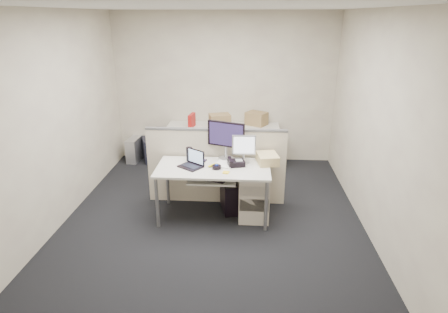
# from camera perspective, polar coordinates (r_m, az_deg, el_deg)

# --- Properties ---
(floor) EXTENTS (4.00, 4.50, 0.01)m
(floor) POSITION_cam_1_polar(r_m,az_deg,el_deg) (5.27, -1.58, -9.04)
(floor) COLOR black
(floor) RESTS_ON ground
(ceiling) EXTENTS (4.00, 4.50, 0.01)m
(ceiling) POSITION_cam_1_polar(r_m,az_deg,el_deg) (4.57, -1.93, 21.83)
(ceiling) COLOR white
(ceiling) RESTS_ON ground
(wall_back) EXTENTS (4.00, 0.02, 2.70)m
(wall_back) POSITION_cam_1_polar(r_m,az_deg,el_deg) (6.93, 0.04, 10.26)
(wall_back) COLOR beige
(wall_back) RESTS_ON ground
(wall_front) EXTENTS (4.00, 0.02, 2.70)m
(wall_front) POSITION_cam_1_polar(r_m,az_deg,el_deg) (2.66, -6.32, -7.72)
(wall_front) COLOR beige
(wall_front) RESTS_ON ground
(wall_left) EXTENTS (0.02, 4.50, 2.70)m
(wall_left) POSITION_cam_1_polar(r_m,az_deg,el_deg) (5.32, -23.82, 5.23)
(wall_left) COLOR beige
(wall_left) RESTS_ON ground
(wall_right) EXTENTS (0.02, 4.50, 2.70)m
(wall_right) POSITION_cam_1_polar(r_m,az_deg,el_deg) (4.97, 21.93, 4.52)
(wall_right) COLOR beige
(wall_right) RESTS_ON ground
(desk) EXTENTS (1.50, 0.75, 0.73)m
(desk) POSITION_cam_1_polar(r_m,az_deg,el_deg) (4.97, -1.65, -2.33)
(desk) COLOR silver
(desk) RESTS_ON floor
(keyboard_tray) EXTENTS (0.62, 0.32, 0.02)m
(keyboard_tray) POSITION_cam_1_polar(r_m,az_deg,el_deg) (4.83, -1.84, -3.65)
(keyboard_tray) COLOR silver
(keyboard_tray) RESTS_ON desk
(drawer_pedestal) EXTENTS (0.40, 0.55, 0.65)m
(drawer_pedestal) POSITION_cam_1_polar(r_m,az_deg,el_deg) (5.14, 4.58, -5.75)
(drawer_pedestal) COLOR beige
(drawer_pedestal) RESTS_ON floor
(cubicle_partition) EXTENTS (2.00, 0.06, 1.10)m
(cubicle_partition) POSITION_cam_1_polar(r_m,az_deg,el_deg) (5.42, -1.21, -1.60)
(cubicle_partition) COLOR beige
(cubicle_partition) RESTS_ON floor
(back_counter) EXTENTS (2.00, 0.60, 0.72)m
(back_counter) POSITION_cam_1_polar(r_m,az_deg,el_deg) (6.88, -0.14, 1.63)
(back_counter) COLOR beige
(back_counter) RESTS_ON floor
(monitor_main) EXTENTS (0.57, 0.39, 0.54)m
(monitor_main) POSITION_cam_1_polar(r_m,az_deg,el_deg) (5.14, 0.31, 2.45)
(monitor_main) COLOR black
(monitor_main) RESTS_ON desk
(monitor_small) EXTENTS (0.33, 0.18, 0.39)m
(monitor_small) POSITION_cam_1_polar(r_m,az_deg,el_deg) (5.03, 3.05, 1.08)
(monitor_small) COLOR #B7B7BC
(monitor_small) RESTS_ON desk
(laptop) EXTENTS (0.37, 0.35, 0.22)m
(laptop) POSITION_cam_1_polar(r_m,az_deg,el_deg) (4.92, -5.17, -0.45)
(laptop) COLOR black
(laptop) RESTS_ON desk
(trackball) EXTENTS (0.14, 0.14, 0.05)m
(trackball) POSITION_cam_1_polar(r_m,az_deg,el_deg) (4.89, -1.13, -1.63)
(trackball) COLOR black
(trackball) RESTS_ON desk
(desk_phone) EXTENTS (0.25, 0.22, 0.07)m
(desk_phone) POSITION_cam_1_polar(r_m,az_deg,el_deg) (4.99, 1.85, -1.00)
(desk_phone) COLOR black
(desk_phone) RESTS_ON desk
(paper_stack) EXTENTS (0.30, 0.35, 0.01)m
(paper_stack) POSITION_cam_1_polar(r_m,az_deg,el_deg) (5.04, 0.16, -1.09)
(paper_stack) COLOR white
(paper_stack) RESTS_ON desk
(sticky_pad) EXTENTS (0.09, 0.09, 0.01)m
(sticky_pad) POSITION_cam_1_polar(r_m,az_deg,el_deg) (4.77, 0.30, -2.45)
(sticky_pad) COLOR yellow
(sticky_pad) RESTS_ON desk
(travel_mug) EXTENTS (0.11, 0.11, 0.18)m
(travel_mug) POSITION_cam_1_polar(r_m,az_deg,el_deg) (5.16, -5.32, 0.31)
(travel_mug) COLOR black
(travel_mug) RESTS_ON desk
(banana) EXTENTS (0.16, 0.15, 0.04)m
(banana) POSITION_cam_1_polar(r_m,az_deg,el_deg) (4.96, -1.63, -1.31)
(banana) COLOR yellow
(banana) RESTS_ON desk
(cellphone) EXTENTS (0.08, 0.12, 0.01)m
(cellphone) POSITION_cam_1_polar(r_m,az_deg,el_deg) (5.14, -3.12, -0.67)
(cellphone) COLOR black
(cellphone) RESTS_ON desk
(manila_folders) EXTENTS (0.32, 0.38, 0.13)m
(manila_folders) POSITION_cam_1_polar(r_m,az_deg,el_deg) (5.10, 6.63, -0.31)
(manila_folders) COLOR tan
(manila_folders) RESTS_ON desk
(keyboard) EXTENTS (0.52, 0.32, 0.03)m
(keyboard) POSITION_cam_1_polar(r_m,az_deg,el_deg) (4.86, -2.39, -3.18)
(keyboard) COLOR black
(keyboard) RESTS_ON keyboard_tray
(pc_tower_desk) EXTENTS (0.29, 0.50, 0.44)m
(pc_tower_desk) POSITION_cam_1_polar(r_m,az_deg,el_deg) (5.33, 0.75, -5.96)
(pc_tower_desk) COLOR black
(pc_tower_desk) RESTS_ON floor
(pc_tower_spare_dark) EXTENTS (0.35, 0.50, 0.44)m
(pc_tower_spare_dark) POSITION_cam_1_polar(r_m,az_deg,el_deg) (7.24, -11.44, 1.00)
(pc_tower_spare_dark) COLOR black
(pc_tower_spare_dark) RESTS_ON floor
(pc_tower_spare_silver) EXTENTS (0.22, 0.48, 0.44)m
(pc_tower_spare_silver) POSITION_cam_1_polar(r_m,az_deg,el_deg) (7.32, -13.48, 1.09)
(pc_tower_spare_silver) COLOR #B7B7BC
(pc_tower_spare_silver) RESTS_ON floor
(cardboard_box_left) EXTENTS (0.42, 0.35, 0.27)m
(cardboard_box_left) POSITION_cam_1_polar(r_m,az_deg,el_deg) (6.62, -0.65, 5.34)
(cardboard_box_left) COLOR olive
(cardboard_box_left) RESTS_ON back_counter
(cardboard_box_right) EXTENTS (0.44, 0.41, 0.25)m
(cardboard_box_right) POSITION_cam_1_polar(r_m,az_deg,el_deg) (6.84, 4.97, 5.70)
(cardboard_box_right) COLOR olive
(cardboard_box_right) RESTS_ON back_counter
(red_binder) EXTENTS (0.10, 0.28, 0.26)m
(red_binder) POSITION_cam_1_polar(r_m,az_deg,el_deg) (6.70, -4.92, 5.40)
(red_binder) COLOR #AA1513
(red_binder) RESTS_ON back_counter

